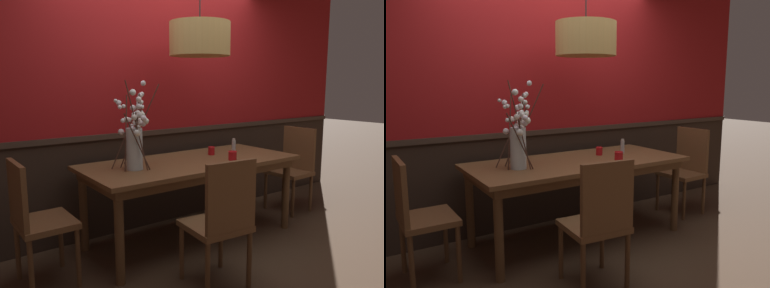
# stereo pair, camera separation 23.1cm
# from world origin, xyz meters

# --- Properties ---
(ground_plane) EXTENTS (24.00, 24.00, 0.00)m
(ground_plane) POSITION_xyz_m (0.00, 0.00, 0.00)
(ground_plane) COLOR #422D1E
(back_wall) EXTENTS (5.71, 0.14, 2.91)m
(back_wall) POSITION_xyz_m (0.00, 0.61, 1.45)
(back_wall) COLOR #2D2119
(back_wall) RESTS_ON ground
(dining_table) EXTENTS (2.03, 0.90, 0.77)m
(dining_table) POSITION_xyz_m (0.00, 0.00, 0.69)
(dining_table) COLOR brown
(dining_table) RESTS_ON ground
(chair_head_east_end) EXTENTS (0.40, 0.46, 0.97)m
(chair_head_east_end) POSITION_xyz_m (1.47, -0.01, 0.54)
(chair_head_east_end) COLOR brown
(chair_head_east_end) RESTS_ON ground
(chair_near_side_left) EXTENTS (0.46, 0.45, 0.96)m
(chair_near_side_left) POSITION_xyz_m (-0.36, -0.84, 0.53)
(chair_near_side_left) COLOR brown
(chair_near_side_left) RESTS_ON ground
(chair_far_side_left) EXTENTS (0.46, 0.42, 0.93)m
(chair_far_side_left) POSITION_xyz_m (-0.33, 0.84, 0.52)
(chair_far_side_left) COLOR brown
(chair_far_side_left) RESTS_ON ground
(chair_far_side_right) EXTENTS (0.45, 0.44, 0.88)m
(chair_far_side_right) POSITION_xyz_m (0.27, 0.88, 0.50)
(chair_far_side_right) COLOR brown
(chair_far_side_right) RESTS_ON ground
(chair_head_west_end) EXTENTS (0.39, 0.45, 0.94)m
(chair_head_west_end) POSITION_xyz_m (-1.42, -0.02, 0.54)
(chair_head_west_end) COLOR brown
(chair_head_west_end) RESTS_ON ground
(vase_with_blossoms) EXTENTS (0.42, 0.53, 0.73)m
(vase_with_blossoms) POSITION_xyz_m (-0.60, -0.01, 1.02)
(vase_with_blossoms) COLOR silver
(vase_with_blossoms) RESTS_ON dining_table
(candle_holder_nearer_center) EXTENTS (0.08, 0.08, 0.09)m
(candle_holder_nearer_center) POSITION_xyz_m (0.30, -0.22, 0.81)
(candle_holder_nearer_center) COLOR red
(candle_holder_nearer_center) RESTS_ON dining_table
(candle_holder_nearer_edge) EXTENTS (0.07, 0.07, 0.08)m
(candle_holder_nearer_edge) POSITION_xyz_m (0.31, 0.10, 0.81)
(candle_holder_nearer_edge) COLOR red
(candle_holder_nearer_edge) RESTS_ON dining_table
(condiment_bottle) EXTENTS (0.04, 0.04, 0.15)m
(condiment_bottle) POSITION_xyz_m (0.58, 0.06, 0.84)
(condiment_bottle) COLOR #ADADB2
(condiment_bottle) RESTS_ON dining_table
(pendant_lamp) EXTENTS (0.54, 0.54, 1.19)m
(pendant_lamp) POSITION_xyz_m (0.06, -0.03, 1.86)
(pendant_lamp) COLOR tan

